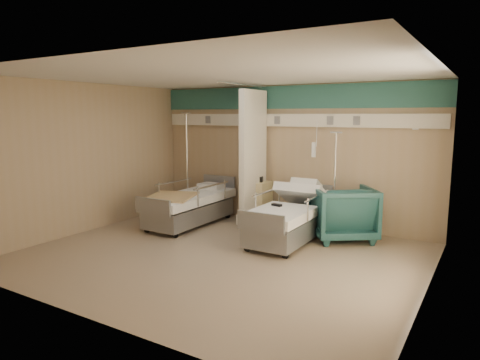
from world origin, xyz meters
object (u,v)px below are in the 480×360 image
object	(u,v)px
visitor_armchair	(342,213)
iv_stand_right	(334,213)
bed_right	(289,224)
bed_left	(190,209)
bedside_cabinet	(257,202)
iv_stand_left	(188,194)

from	to	relation	value
visitor_armchair	iv_stand_right	distance (m)	0.39
bed_right	bed_left	bearing A→B (deg)	180.00
bedside_cabinet	iv_stand_left	distance (m)	1.69
iv_stand_right	iv_stand_left	world-z (taller)	iv_stand_left
bed_left	visitor_armchair	world-z (taller)	visitor_armchair
bed_right	bedside_cabinet	distance (m)	1.46
bed_left	visitor_armchair	xyz separation A→B (m)	(2.96, 0.60, 0.17)
visitor_armchair	iv_stand_left	bearing A→B (deg)	-37.47
iv_stand_right	bed_left	bearing A→B (deg)	-161.87
bed_left	iv_stand_right	size ratio (longest dim) A/B	1.14
iv_stand_right	iv_stand_left	distance (m)	3.34
bed_left	iv_stand_left	distance (m)	0.99
iv_stand_right	iv_stand_left	xyz separation A→B (m)	(-3.33, -0.13, 0.07)
bed_left	bedside_cabinet	bearing A→B (deg)	40.60
bed_right	visitor_armchair	size ratio (longest dim) A/B	2.04
iv_stand_left	bed_left	bearing A→B (deg)	-49.82
visitor_armchair	bed_right	bearing A→B (deg)	3.40
bed_right	bed_left	distance (m)	2.20
bedside_cabinet	bed_left	bearing A→B (deg)	-139.40
iv_stand_right	iv_stand_left	size ratio (longest dim) A/B	0.84
bed_left	iv_stand_right	world-z (taller)	iv_stand_right
visitor_armchair	iv_stand_right	bearing A→B (deg)	-83.06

